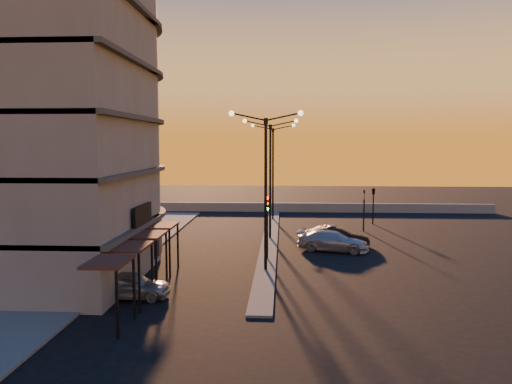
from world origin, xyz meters
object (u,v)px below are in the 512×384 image
(streetlamp_mid, at_px, (270,169))
(traffic_light_main, at_px, (267,216))
(car_wagon, at_px, (333,241))
(car_hatchback, at_px, (130,285))
(car_sedan, at_px, (337,236))

(streetlamp_mid, distance_m, traffic_light_main, 7.62)
(traffic_light_main, height_order, car_wagon, traffic_light_main)
(traffic_light_main, xyz_separation_m, car_hatchback, (-6.50, -8.41, -2.21))
(traffic_light_main, xyz_separation_m, car_wagon, (4.58, 3.09, -2.16))
(traffic_light_main, distance_m, car_sedan, 7.06)
(car_sedan, xyz_separation_m, car_wagon, (-0.42, -1.42, -0.04))
(car_hatchback, relative_size, car_wagon, 0.80)
(car_hatchback, relative_size, car_sedan, 0.85)
(car_wagon, bearing_deg, streetlamp_mid, 63.01)
(car_hatchback, xyz_separation_m, car_wagon, (11.08, 11.50, 0.05))
(car_sedan, relative_size, car_wagon, 0.93)
(car_sedan, bearing_deg, streetlamp_mid, 66.01)
(streetlamp_mid, distance_m, car_wagon, 7.81)
(traffic_light_main, relative_size, car_wagon, 0.85)
(car_wagon, bearing_deg, car_hatchback, 150.45)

